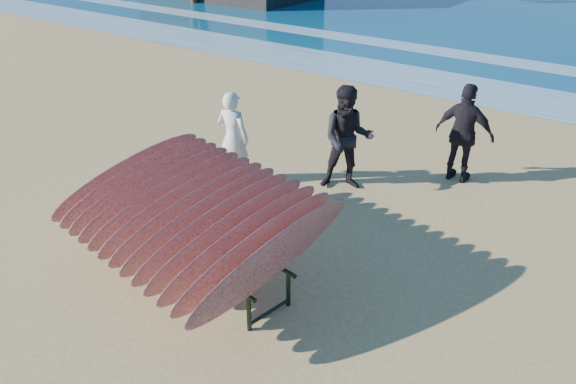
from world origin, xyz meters
name	(u,v)px	position (x,y,z in m)	size (l,w,h in m)	color
ground	(253,276)	(0.00, 0.00, 0.00)	(120.00, 120.00, 0.00)	tan
foam_near	(494,93)	(0.00, 10.00, 0.01)	(160.00, 160.00, 0.00)	white
foam_far	(531,65)	(0.00, 13.50, 0.01)	(160.00, 160.00, 0.00)	white
surfboard_rack	(192,212)	(-0.77, -0.31, 0.88)	(3.53, 3.08, 1.42)	black
person_white	(233,138)	(-2.12, 2.07, 0.83)	(0.61, 0.40, 1.67)	white
person_dark_a	(347,139)	(-0.38, 3.03, 0.92)	(0.89, 0.70, 1.84)	black
person_dark_b	(464,134)	(1.13, 4.49, 0.89)	(1.05, 0.44, 1.79)	black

